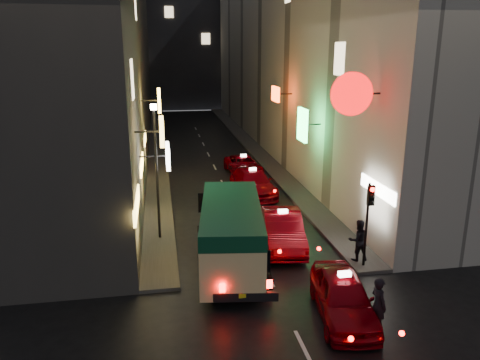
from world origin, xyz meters
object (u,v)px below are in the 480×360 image
lamp_post (156,163)px  minibus (231,229)px  taxi_near (343,293)px  traffic_light (369,207)px  pedestrian_crossing (379,301)px

lamp_post → minibus: bearing=-51.5°
taxi_near → traffic_light: (2.21, 3.12, 1.82)m
taxi_near → traffic_light: traffic_light is taller
minibus → traffic_light: size_ratio=1.94×
taxi_near → lamp_post: 10.12m
minibus → lamp_post: (-2.85, 3.58, 1.95)m
pedestrian_crossing → lamp_post: 11.27m
pedestrian_crossing → lamp_post: size_ratio=0.33×
taxi_near → lamp_post: bearing=128.1°
minibus → traffic_light: 5.51m
lamp_post → traffic_light: bearing=-28.9°
minibus → lamp_post: lamp_post is taller
traffic_light → lamp_post: 9.42m
taxi_near → traffic_light: size_ratio=1.63×
traffic_light → taxi_near: bearing=-125.4°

